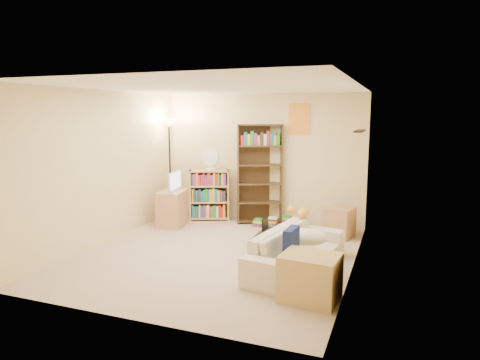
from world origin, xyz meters
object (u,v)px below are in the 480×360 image
object	(u,v)px
tall_bookshelf	(259,171)
floor_lamp	(169,140)
desk_fan	(211,159)
end_cabinet	(310,277)
tv_stand	(172,208)
short_bookshelf	(209,195)
television	(172,181)
mug	(278,235)
sofa	(297,250)
laptop	(272,231)
coffee_table	(273,242)
side_table	(339,222)
tabby_cat	(301,212)

from	to	relation	value
tall_bookshelf	floor_lamp	size ratio (longest dim) A/B	0.96
desk_fan	end_cabinet	size ratio (longest dim) A/B	0.72
tv_stand	short_bookshelf	world-z (taller)	short_bookshelf
short_bookshelf	television	bearing A→B (deg)	-146.24
mug	tv_stand	size ratio (longest dim) A/B	0.16
tv_stand	television	xyz separation A→B (m)	(0.00, 0.00, 0.52)
sofa	laptop	xyz separation A→B (m)	(-0.50, 0.52, 0.09)
coffee_table	side_table	distance (m)	1.62
coffee_table	tabby_cat	bearing A→B (deg)	44.63
short_bookshelf	desk_fan	world-z (taller)	desk_fan
mug	tall_bookshelf	bearing A→B (deg)	115.08
short_bookshelf	desk_fan	xyz separation A→B (m)	(0.06, -0.05, 0.74)
floor_lamp	television	bearing A→B (deg)	-57.53
tabby_cat	side_table	world-z (taller)	tabby_cat
end_cabinet	side_table	bearing A→B (deg)	90.82
end_cabinet	floor_lamp	bearing A→B (deg)	140.70
tabby_cat	desk_fan	bearing A→B (deg)	147.63
tv_stand	short_bookshelf	bearing A→B (deg)	46.91
side_table	tabby_cat	bearing A→B (deg)	-112.27
laptop	mug	size ratio (longest dim) A/B	3.21
television	tall_bookshelf	bearing A→B (deg)	-70.52
sofa	desk_fan	xyz separation A→B (m)	(-2.25, 2.12, 0.96)
mug	television	bearing A→B (deg)	153.15
side_table	end_cabinet	xyz separation A→B (m)	(0.04, -2.71, 0.01)
coffee_table	tv_stand	world-z (taller)	tv_stand
short_bookshelf	desk_fan	bearing A→B (deg)	-62.53
floor_lamp	end_cabinet	distance (m)	4.60
sofa	floor_lamp	distance (m)	3.84
sofa	floor_lamp	bearing A→B (deg)	67.54
tabby_cat	tv_stand	world-z (taller)	tabby_cat
mug	short_bookshelf	size ratio (longest dim) A/B	0.10
side_table	end_cabinet	world-z (taller)	end_cabinet
laptop	short_bookshelf	xyz separation A→B (m)	(-1.80, 1.64, 0.14)
sofa	tall_bookshelf	world-z (taller)	tall_bookshelf
coffee_table	end_cabinet	size ratio (longest dim) A/B	1.25
tabby_cat	end_cabinet	distance (m)	1.75
tv_stand	floor_lamp	distance (m)	1.37
tall_bookshelf	short_bookshelf	xyz separation A→B (m)	(-1.02, -0.12, -0.51)
tall_bookshelf	side_table	xyz separation A→B (m)	(1.61, -0.45, -0.76)
coffee_table	short_bookshelf	size ratio (longest dim) A/B	0.79
coffee_table	short_bookshelf	xyz separation A→B (m)	(-1.84, 1.74, 0.29)
coffee_table	floor_lamp	world-z (taller)	floor_lamp
mug	side_table	xyz separation A→B (m)	(0.65, 1.60, -0.14)
television	end_cabinet	size ratio (longest dim) A/B	1.02
sofa	floor_lamp	size ratio (longest dim) A/B	1.00
tv_stand	floor_lamp	xyz separation A→B (m)	(-0.28, 0.45, 1.27)
mug	floor_lamp	size ratio (longest dim) A/B	0.05
tall_bookshelf	desk_fan	xyz separation A→B (m)	(-0.96, -0.17, 0.23)
tv_stand	floor_lamp	world-z (taller)	floor_lamp
television	tv_stand	bearing A→B (deg)	-0.00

